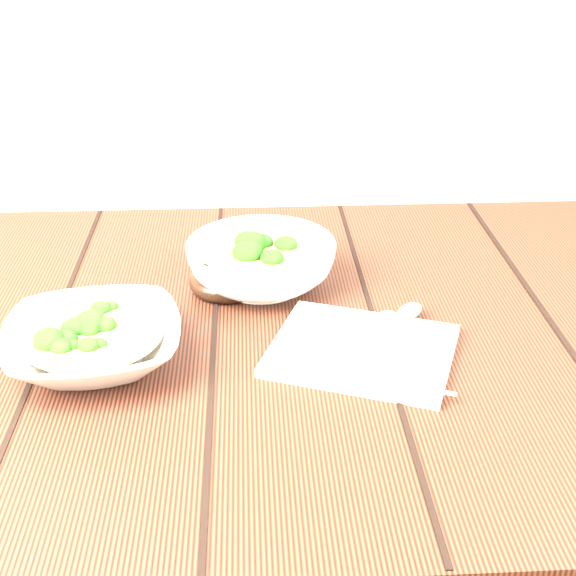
{
  "coord_description": "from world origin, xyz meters",
  "views": [
    {
      "loc": [
        0.02,
        -0.86,
        1.25
      ],
      "look_at": [
        0.07,
        0.01,
        0.8
      ],
      "focal_mm": 50.0,
      "sensor_mm": 36.0,
      "label": 1
    }
  ],
  "objects_px": {
    "trivet": "(227,281)",
    "soup_bowl_front": "(93,342)",
    "napkin": "(362,350)",
    "table": "(234,408)",
    "soup_bowl_back": "(261,263)"
  },
  "relations": [
    {
      "from": "trivet",
      "to": "soup_bowl_front",
      "type": "bearing_deg",
      "value": -130.76
    },
    {
      "from": "trivet",
      "to": "napkin",
      "type": "bearing_deg",
      "value": -47.51
    },
    {
      "from": "table",
      "to": "soup_bowl_back",
      "type": "height_order",
      "value": "soup_bowl_back"
    },
    {
      "from": "table",
      "to": "soup_bowl_front",
      "type": "distance_m",
      "value": 0.22
    },
    {
      "from": "soup_bowl_front",
      "to": "soup_bowl_back",
      "type": "xyz_separation_m",
      "value": [
        0.2,
        0.18,
        0.01
      ]
    },
    {
      "from": "soup_bowl_front",
      "to": "soup_bowl_back",
      "type": "bearing_deg",
      "value": 43.18
    },
    {
      "from": "table",
      "to": "soup_bowl_back",
      "type": "distance_m",
      "value": 0.2
    },
    {
      "from": "table",
      "to": "soup_bowl_back",
      "type": "xyz_separation_m",
      "value": [
        0.04,
        0.12,
        0.15
      ]
    },
    {
      "from": "soup_bowl_front",
      "to": "soup_bowl_back",
      "type": "height_order",
      "value": "soup_bowl_back"
    },
    {
      "from": "soup_bowl_back",
      "to": "trivet",
      "type": "height_order",
      "value": "soup_bowl_back"
    },
    {
      "from": "table",
      "to": "trivet",
      "type": "relative_size",
      "value": 11.63
    },
    {
      "from": "trivet",
      "to": "napkin",
      "type": "height_order",
      "value": "trivet"
    },
    {
      "from": "table",
      "to": "trivet",
      "type": "distance_m",
      "value": 0.17
    },
    {
      "from": "napkin",
      "to": "trivet",
      "type": "bearing_deg",
      "value": 153.31
    },
    {
      "from": "table",
      "to": "napkin",
      "type": "relative_size",
      "value": 5.86
    }
  ]
}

